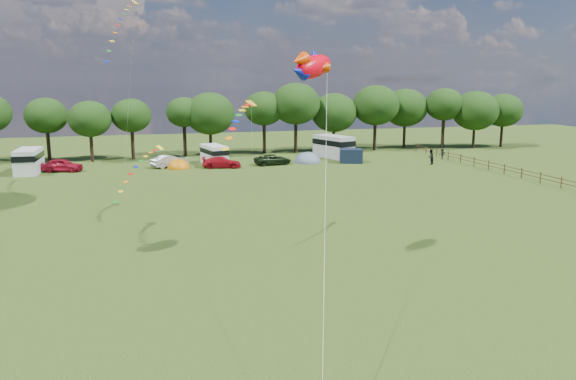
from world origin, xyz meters
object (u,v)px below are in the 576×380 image
object	(u,v)px
campervan_b	(29,160)
tent_greyblue	(308,162)
car_c	(222,162)
walker_b	(442,154)
campervan_c	(214,154)
campervan_d	(334,146)
car_d	(273,160)
walker_a	(431,157)
car_a	(62,165)
fish_kite	(311,66)
tent_orange	(179,168)
car_b	(170,161)

from	to	relation	value
campervan_b	tent_greyblue	bearing A→B (deg)	-88.53
car_c	walker_b	size ratio (longest dim) A/B	3.14
campervan_c	campervan_d	size ratio (longest dim) A/B	0.80
car_d	tent_greyblue	distance (m)	5.04
walker_b	walker_a	bearing A→B (deg)	51.75
car_a	fish_kite	size ratio (longest dim) A/B	1.36
campervan_b	tent_orange	distance (m)	17.11
campervan_d	walker_a	world-z (taller)	campervan_d
car_c	fish_kite	xyz separation A→B (m)	(-0.68, -37.74, 10.74)
car_c	walker_a	xyz separation A→B (m)	(26.28, -4.38, 0.29)
campervan_d	walker_b	distance (m)	14.90
car_d	walker_a	size ratio (longest dim) A/B	2.47
campervan_d	car_d	bearing A→B (deg)	94.01
tent_greyblue	campervan_b	bearing A→B (deg)	179.27
car_a	campervan_d	world-z (taller)	campervan_d
campervan_c	campervan_d	bearing A→B (deg)	-93.92
car_c	tent_greyblue	xyz separation A→B (m)	(11.65, 1.63, -0.67)
campervan_c	walker_a	xyz separation A→B (m)	(26.76, -7.25, -0.37)
car_b	fish_kite	world-z (taller)	fish_kite
campervan_c	walker_b	distance (m)	31.00
car_b	campervan_d	size ratio (longest dim) A/B	0.63
campervan_b	car_a	bearing A→B (deg)	-87.29
walker_b	car_a	bearing A→B (deg)	4.25
car_c	campervan_c	xyz separation A→B (m)	(-0.48, 2.86, 0.66)
campervan_b	walker_b	world-z (taller)	campervan_b
car_d	campervan_b	world-z (taller)	campervan_b
campervan_b	campervan_c	size ratio (longest dim) A/B	1.08
campervan_c	walker_b	world-z (taller)	campervan_c
campervan_d	walker_b	world-z (taller)	campervan_d
car_a	car_b	world-z (taller)	car_a
campervan_b	tent_orange	xyz separation A→B (m)	(17.01, -1.04, -1.50)
car_a	campervan_c	distance (m)	18.15
car_c	car_b	bearing A→B (deg)	83.49
tent_orange	walker_b	world-z (taller)	walker_b
tent_orange	tent_greyblue	bearing A→B (deg)	2.07
campervan_d	walker_b	bearing A→B (deg)	-130.21
campervan_c	campervan_d	world-z (taller)	campervan_d
tent_orange	car_c	bearing A→B (deg)	-11.15
car_a	campervan_b	bearing A→B (deg)	104.80
car_b	tent_greyblue	size ratio (longest dim) A/B	1.09
car_c	tent_greyblue	bearing A→B (deg)	-68.53
campervan_d	tent_orange	world-z (taller)	campervan_d
car_b	tent_greyblue	xyz separation A→B (m)	(17.79, -0.61, -0.74)
campervan_b	campervan_c	xyz separation A→B (m)	(21.70, 0.80, -0.17)
car_a	walker_b	world-z (taller)	car_a
walker_a	walker_b	size ratio (longest dim) A/B	1.34
tent_orange	walker_a	distance (m)	31.93
car_c	campervan_b	bearing A→B (deg)	98.21
car_a	walker_b	xyz separation A→B (m)	(48.95, -2.47, -0.06)
car_b	campervan_d	bearing A→B (deg)	-107.90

